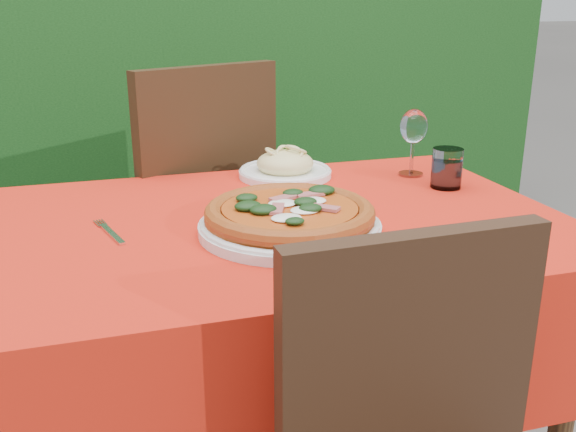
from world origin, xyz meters
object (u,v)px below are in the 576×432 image
object	(u,v)px
pizza_plate	(290,217)
water_glass	(447,170)
chair_far	(191,206)
wine_glass	(414,129)
pasta_plate	(285,167)
fork	(112,234)

from	to	relation	value
pizza_plate	water_glass	world-z (taller)	water_glass
chair_far	water_glass	world-z (taller)	chair_far
wine_glass	chair_far	bearing A→B (deg)	144.18
pasta_plate	water_glass	bearing A→B (deg)	-31.40
pizza_plate	water_glass	size ratio (longest dim) A/B	3.71
wine_glass	fork	xyz separation A→B (m)	(-0.79, -0.25, -0.12)
pasta_plate	water_glass	size ratio (longest dim) A/B	2.47
water_glass	chair_far	bearing A→B (deg)	137.47
chair_far	wine_glass	bearing A→B (deg)	119.82
chair_far	pizza_plate	size ratio (longest dim) A/B	2.75
chair_far	pasta_plate	xyz separation A→B (m)	(0.21, -0.31, 0.19)
pasta_plate	pizza_plate	bearing A→B (deg)	-105.30
water_glass	pasta_plate	bearing A→B (deg)	148.60
water_glass	wine_glass	world-z (taller)	wine_glass
chair_far	pizza_plate	xyz separation A→B (m)	(0.10, -0.73, 0.19)
fork	pizza_plate	bearing A→B (deg)	-29.19
water_glass	wine_glass	distance (m)	0.16
pizza_plate	wine_glass	size ratio (longest dim) A/B	2.08
chair_far	water_glass	size ratio (longest dim) A/B	10.22
wine_glass	water_glass	bearing A→B (deg)	-77.72
water_glass	wine_glass	xyz separation A→B (m)	(-0.03, 0.13, 0.08)
chair_far	fork	xyz separation A→B (m)	(-0.25, -0.64, 0.16)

